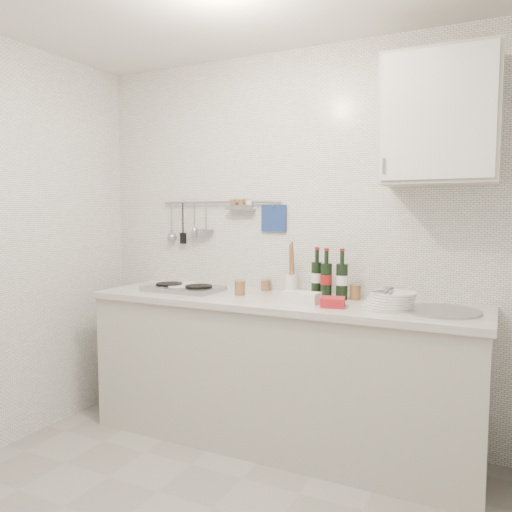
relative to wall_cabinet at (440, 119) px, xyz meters
The scene contains 14 objects.
back_wall 1.15m from the wall_cabinet, 168.67° to the left, with size 3.00×0.02×2.50m, color silver.
counter 1.76m from the wall_cabinet, behind, with size 2.44×0.64×0.96m.
wall_rail 1.59m from the wall_cabinet, behind, with size 0.98×0.09×0.34m.
wall_cabinet is the anchor object (origin of this frame).
plate_stack_hob 1.94m from the wall_cabinet, behind, with size 0.26×0.26×0.04m.
plate_stack_sink 1.02m from the wall_cabinet, 148.88° to the right, with size 0.30×0.29×0.10m.
wine_bottles 1.08m from the wall_cabinet, behind, with size 0.25×0.13×0.31m.
butter_dish 1.24m from the wall_cabinet, 165.47° to the right, with size 0.22×0.11×0.06m, color white.
strawberry_punnet 1.15m from the wall_cabinet, 155.77° to the right, with size 0.13×0.13×0.05m, color red.
utensil_crock 1.31m from the wall_cabinet, behind, with size 0.08×0.08×0.34m.
jar_a 1.49m from the wall_cabinet, behind, with size 0.07×0.07×0.08m.
jar_b 1.04m from the wall_cabinet, 155.16° to the left, with size 0.07×0.07×0.08m.
jar_c 1.09m from the wall_cabinet, behind, with size 0.07×0.07×0.10m.
jar_d 1.53m from the wall_cabinet, behind, with size 0.07×0.07×0.10m.
Camera 1 is at (1.22, -1.68, 1.45)m, focal length 35.00 mm.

